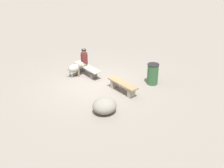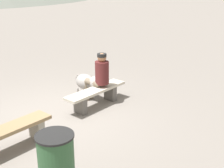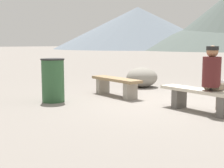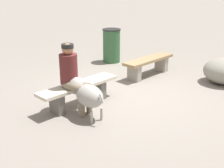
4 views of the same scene
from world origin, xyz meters
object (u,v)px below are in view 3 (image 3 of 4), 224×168
Objects in this scene: bench_right at (201,96)px; seated_person at (214,75)px; bench_left at (116,84)px; trash_bin at (53,80)px; boulder at (142,77)px.

seated_person is (0.22, 0.08, 0.41)m from bench_right.
bench_left reaches higher than bench_right.
seated_person reaches higher than bench_left.
bench_right is 3.17m from trash_bin.
bench_right is 1.39× the size of seated_person.
bench_left is 1.60m from trash_bin.
seated_person is at bearing 28.63° from trash_bin.
bench_left is 1.69× the size of boulder.
seated_person is 3.67m from boulder.
bench_right is 3.48m from boulder.
boulder is (-3.29, 1.56, -0.42)m from seated_person.
bench_left is 1.26× the size of seated_person.
boulder reaches higher than bench_right.
bench_left is 0.90× the size of bench_right.
trash_bin reaches higher than bench_right.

